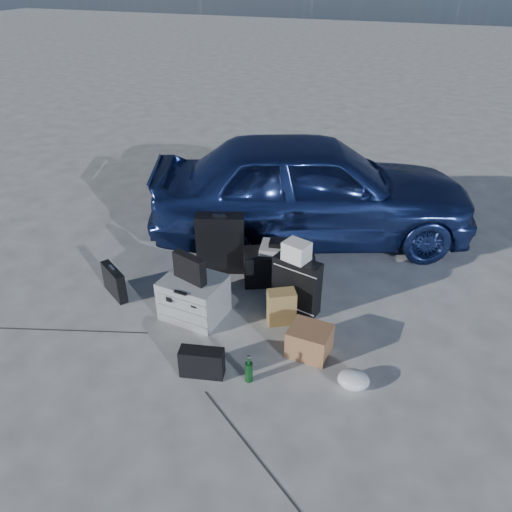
{
  "coord_description": "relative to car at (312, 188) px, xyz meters",
  "views": [
    {
      "loc": [
        1.79,
        -3.52,
        3.28
      ],
      "look_at": [
        0.11,
        0.85,
        0.48
      ],
      "focal_mm": 35.0,
      "sensor_mm": 36.0,
      "label": 1
    }
  ],
  "objects": [
    {
      "name": "flat_box_black",
      "position": [
        -0.03,
        -1.18,
        -0.21
      ],
      "size": [
        0.28,
        0.22,
        0.05
      ],
      "primitive_type": "cube",
      "rotation": [
        0.0,
        0.0,
        0.19
      ],
      "color": "black",
      "rests_on": "flat_box_white"
    },
    {
      "name": "plastic_bag",
      "position": [
        1.13,
        -2.58,
        -0.63
      ],
      "size": [
        0.31,
        0.28,
        0.16
      ],
      "primitive_type": "ellipsoid",
      "rotation": [
        0.0,
        0.0,
        0.15
      ],
      "color": "silver",
      "rests_on": "ground"
    },
    {
      "name": "briefcase",
      "position": [
        -1.66,
        -2.14,
        -0.53
      ],
      "size": [
        0.43,
        0.32,
        0.35
      ],
      "primitive_type": "cube",
      "rotation": [
        0.0,
        0.0,
        -0.56
      ],
      "color": "black",
      "rests_on": "ground"
    },
    {
      "name": "messenger_bag",
      "position": [
        -0.18,
        -2.92,
        -0.57
      ],
      "size": [
        0.42,
        0.24,
        0.28
      ],
      "primitive_type": "cube",
      "rotation": [
        0.0,
        0.0,
        0.23
      ],
      "color": "black",
      "rests_on": "ground"
    },
    {
      "name": "green_bottle",
      "position": [
        0.24,
        -2.84,
        -0.57
      ],
      "size": [
        0.09,
        0.09,
        0.28
      ],
      "primitive_type": "cylinder",
      "rotation": [
        0.0,
        0.0,
        -0.25
      ],
      "color": "#0D3314",
      "rests_on": "ground"
    },
    {
      "name": "kraft_bag",
      "position": [
        0.24,
        -1.93,
        -0.52
      ],
      "size": [
        0.33,
        0.29,
        0.38
      ],
      "primitive_type": "cube",
      "rotation": [
        0.0,
        0.0,
        0.53
      ],
      "color": "#A08345",
      "rests_on": "ground"
    },
    {
      "name": "suitcase_right",
      "position": [
        0.32,
        -1.66,
        -0.4
      ],
      "size": [
        0.54,
        0.3,
        0.61
      ],
      "primitive_type": "cube",
      "rotation": [
        0.0,
        0.0,
        -0.24
      ],
      "color": "black",
      "rests_on": "ground"
    },
    {
      "name": "cardboard_box",
      "position": [
        0.65,
        -2.29,
        -0.56
      ],
      "size": [
        0.4,
        0.36,
        0.29
      ],
      "primitive_type": "cube",
      "rotation": [
        0.0,
        0.0,
        -0.06
      ],
      "color": "olive",
      "rests_on": "ground"
    },
    {
      "name": "suitcase_left",
      "position": [
        -0.76,
        -1.22,
        -0.34
      ],
      "size": [
        0.6,
        0.38,
        0.74
      ],
      "primitive_type": "cube",
      "rotation": [
        0.0,
        0.0,
        0.34
      ],
      "color": "black",
      "rests_on": "ground"
    },
    {
      "name": "flat_box_white",
      "position": [
        -0.04,
        -1.19,
        -0.27
      ],
      "size": [
        0.48,
        0.39,
        0.07
      ],
      "primitive_type": "cube",
      "rotation": [
        0.0,
        0.0,
        0.2
      ],
      "color": "silver",
      "rests_on": "duffel_bag"
    },
    {
      "name": "white_carton",
      "position": [
        0.3,
        -1.65,
        0.01
      ],
      "size": [
        0.3,
        0.27,
        0.2
      ],
      "primitive_type": "cube",
      "rotation": [
        0.0,
        0.0,
        -0.31
      ],
      "color": "silver",
      "rests_on": "suitcase_right"
    },
    {
      "name": "car",
      "position": [
        0.0,
        0.0,
        0.0
      ],
      "size": [
        4.47,
        3.11,
        1.41
      ],
      "primitive_type": "imported",
      "rotation": [
        0.0,
        0.0,
        1.96
      ],
      "color": "navy",
      "rests_on": "ground"
    },
    {
      "name": "pelican_case",
      "position": [
        -0.65,
        -2.14,
        -0.48
      ],
      "size": [
        0.65,
        0.55,
        0.45
      ],
      "primitive_type": "cube",
      "rotation": [
        0.0,
        0.0,
        -0.08
      ],
      "color": "gray",
      "rests_on": "ground"
    },
    {
      "name": "duffel_bag",
      "position": [
        -0.04,
        -1.2,
        -0.51
      ],
      "size": [
        0.86,
        0.64,
        0.4
      ],
      "primitive_type": "cube",
      "rotation": [
        0.0,
        0.0,
        0.43
      ],
      "color": "black",
      "rests_on": "ground"
    },
    {
      "name": "ground",
      "position": [
        -0.31,
        -2.37,
        -0.71
      ],
      "size": [
        60.0,
        60.0,
        0.0
      ],
      "primitive_type": "plane",
      "color": "beige",
      "rests_on": "ground"
    },
    {
      "name": "laptop_bag",
      "position": [
        -0.67,
        -2.16,
        -0.12
      ],
      "size": [
        0.39,
        0.21,
        0.29
      ],
      "primitive_type": "cube",
      "rotation": [
        0.0,
        0.0,
        -0.31
      ],
      "color": "black",
      "rests_on": "pelican_case"
    }
  ]
}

